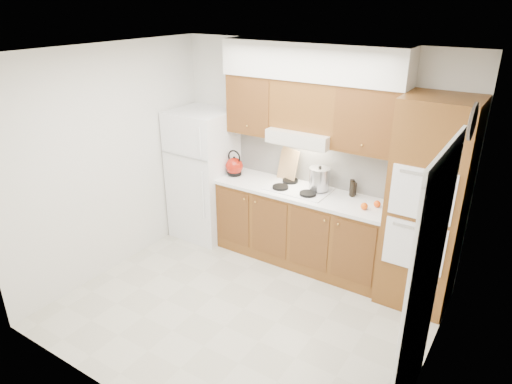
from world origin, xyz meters
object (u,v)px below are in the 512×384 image
(fridge, at_px, (204,175))
(kettle, at_px, (234,166))
(oven_cabinet, at_px, (427,206))
(stock_pot, at_px, (319,179))

(fridge, height_order, kettle, fridge)
(fridge, xyz_separation_m, oven_cabinet, (2.85, 0.03, 0.24))
(kettle, bearing_deg, oven_cabinet, -12.67)
(fridge, bearing_deg, oven_cabinet, 0.70)
(oven_cabinet, bearing_deg, stock_pot, 175.14)
(fridge, xyz_separation_m, kettle, (0.47, 0.03, 0.20))
(oven_cabinet, distance_m, stock_pot, 1.24)
(fridge, bearing_deg, stock_pot, 4.99)
(fridge, xyz_separation_m, stock_pot, (1.61, 0.14, 0.23))
(oven_cabinet, bearing_deg, kettle, -179.98)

